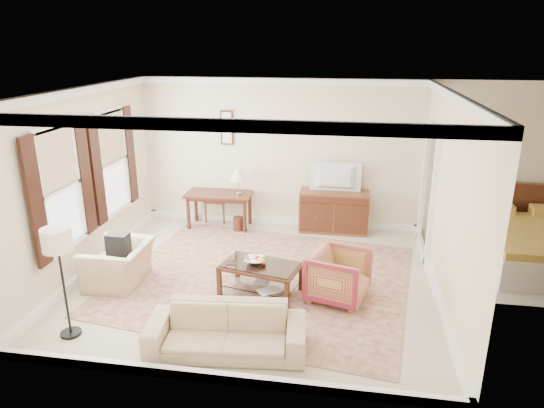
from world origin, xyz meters
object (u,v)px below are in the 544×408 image
(sofa, at_px, (226,324))
(writing_desk, at_px, (219,199))
(striped_armchair, at_px, (339,273))
(coffee_table, at_px, (261,271))
(tv, at_px, (336,168))
(sideboard, at_px, (334,211))
(club_armchair, at_px, (118,258))

(sofa, bearing_deg, writing_desk, 100.52)
(writing_desk, bearing_deg, striped_armchair, -45.77)
(writing_desk, distance_m, coffee_table, 2.85)
(writing_desk, distance_m, sofa, 4.14)
(writing_desk, xyz_separation_m, striped_armchair, (2.44, -2.50, -0.19))
(writing_desk, height_order, coffee_table, writing_desk)
(tv, relative_size, striped_armchair, 1.13)
(sideboard, relative_size, tv, 1.43)
(writing_desk, relative_size, sideboard, 0.98)
(coffee_table, bearing_deg, striped_armchair, 0.88)
(tv, relative_size, club_armchair, 0.94)
(tv, distance_m, sofa, 4.33)
(club_armchair, distance_m, sofa, 2.48)
(tv, bearing_deg, club_armchair, 40.42)
(sideboard, xyz_separation_m, striped_armchair, (0.18, -2.64, 0.00))
(coffee_table, bearing_deg, sideboard, 70.27)
(writing_desk, distance_m, striped_armchair, 3.50)
(writing_desk, height_order, club_armchair, club_armchair)
(writing_desk, xyz_separation_m, club_armchair, (-0.89, -2.56, -0.17))
(writing_desk, height_order, sofa, sofa)
(tv, relative_size, coffee_table, 0.75)
(club_armchair, bearing_deg, sideboard, 130.39)
(tv, xyz_separation_m, striped_armchair, (0.18, -2.62, -0.87))
(sideboard, bearing_deg, tv, -90.00)
(striped_armchair, xyz_separation_m, club_armchair, (-3.33, -0.06, 0.02))
(tv, bearing_deg, sideboard, -90.00)
(sideboard, height_order, coffee_table, sideboard)
(striped_armchair, distance_m, sofa, 1.95)
(coffee_table, distance_m, club_armchair, 2.19)
(writing_desk, distance_m, sideboard, 2.27)
(sideboard, relative_size, club_armchair, 1.34)
(sideboard, distance_m, coffee_table, 2.83)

